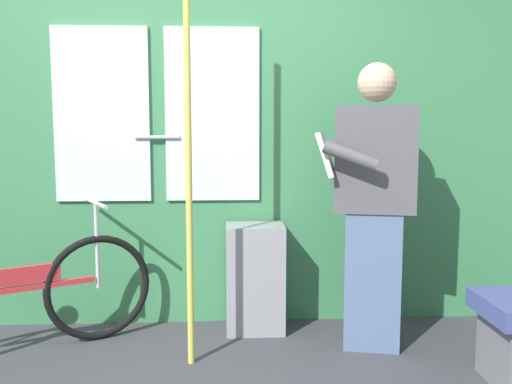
% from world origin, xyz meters
% --- Properties ---
extents(train_door_wall, '(5.06, 0.28, 2.40)m').
position_xyz_m(train_door_wall, '(-0.01, 1.14, 1.25)').
color(train_door_wall, '#387A4C').
rests_on(train_door_wall, ground_plane).
extents(bicycle_near_door, '(1.45, 0.82, 0.86)m').
position_xyz_m(bicycle_near_door, '(-0.99, 0.59, 0.35)').
color(bicycle_near_door, black).
rests_on(bicycle_near_door, ground_plane).
extents(passenger_reading_newspaper, '(0.61, 0.54, 1.65)m').
position_xyz_m(passenger_reading_newspaper, '(1.07, 0.60, 0.87)').
color(passenger_reading_newspaper, slate).
rests_on(passenger_reading_newspaper, ground_plane).
extents(trash_bin_by_wall, '(0.37, 0.28, 0.68)m').
position_xyz_m(trash_bin_by_wall, '(0.41, 0.92, 0.34)').
color(trash_bin_by_wall, gray).
rests_on(trash_bin_by_wall, ground_plane).
extents(handrail_pole, '(0.04, 0.04, 2.36)m').
position_xyz_m(handrail_pole, '(0.03, 0.44, 1.18)').
color(handrail_pole, '#C6C14C').
rests_on(handrail_pole, ground_plane).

